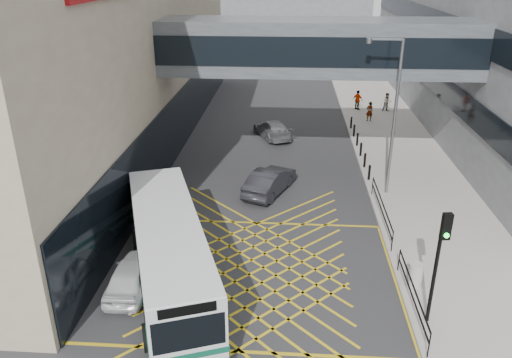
% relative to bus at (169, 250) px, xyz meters
% --- Properties ---
extents(ground, '(120.00, 120.00, 0.00)m').
position_rel_bus_xyz_m(ground, '(3.08, 0.84, -1.59)').
color(ground, '#333335').
extents(building_whsmith, '(24.17, 42.00, 16.00)m').
position_rel_bus_xyz_m(building_whsmith, '(-14.90, 16.84, 6.41)').
color(building_whsmith, tan).
rests_on(building_whsmith, ground).
extents(skybridge, '(20.00, 4.10, 3.00)m').
position_rel_bus_xyz_m(skybridge, '(6.08, 12.84, 5.91)').
color(skybridge, '#4B5055').
rests_on(skybridge, ground).
extents(pavement, '(6.00, 54.00, 0.16)m').
position_rel_bus_xyz_m(pavement, '(12.08, 15.84, -1.51)').
color(pavement, '#ABA69D').
rests_on(pavement, ground).
extents(box_junction, '(12.00, 9.00, 0.01)m').
position_rel_bus_xyz_m(box_junction, '(3.08, 0.84, -1.58)').
color(box_junction, gold).
rests_on(box_junction, ground).
extents(bus, '(5.80, 10.75, 2.96)m').
position_rel_bus_xyz_m(bus, '(0.00, 0.00, 0.00)').
color(bus, silver).
rests_on(bus, ground).
extents(car_white, '(1.76, 4.19, 1.32)m').
position_rel_bus_xyz_m(car_white, '(-1.42, -0.41, -0.92)').
color(car_white, silver).
rests_on(car_white, ground).
extents(car_dark, '(3.34, 4.89, 1.43)m').
position_rel_bus_xyz_m(car_dark, '(3.57, 8.95, -0.87)').
color(car_dark, black).
rests_on(car_dark, ground).
extents(car_silver, '(3.39, 4.65, 1.33)m').
position_rel_bus_xyz_m(car_silver, '(3.32, 18.72, -0.92)').
color(car_silver, gray).
rests_on(car_silver, ground).
extents(traffic_light, '(0.33, 0.52, 4.41)m').
position_rel_bus_xyz_m(traffic_light, '(9.69, -1.91, 1.45)').
color(traffic_light, black).
rests_on(traffic_light, pavement).
extents(street_lamp, '(1.89, 0.30, 8.35)m').
position_rel_bus_xyz_m(street_lamp, '(9.87, 9.10, 3.33)').
color(street_lamp, slate).
rests_on(street_lamp, pavement).
extents(litter_bin, '(0.56, 0.56, 0.96)m').
position_rel_bus_xyz_m(litter_bin, '(9.68, 0.35, -0.94)').
color(litter_bin, '#ADA89E').
rests_on(litter_bin, pavement).
extents(kerb_railings, '(0.05, 12.54, 1.00)m').
position_rel_bus_xyz_m(kerb_railings, '(9.23, 2.62, -0.71)').
color(kerb_railings, black).
rests_on(kerb_railings, pavement).
extents(bollards, '(0.14, 10.14, 0.90)m').
position_rel_bus_xyz_m(bollards, '(9.33, 15.84, -0.98)').
color(bollards, black).
rests_on(bollards, pavement).
extents(pedestrian_a, '(0.70, 0.56, 1.56)m').
position_rel_bus_xyz_m(pedestrian_a, '(10.98, 22.95, -0.65)').
color(pedestrian_a, gray).
rests_on(pedestrian_a, pavement).
extents(pedestrian_b, '(0.79, 0.50, 1.56)m').
position_rel_bus_xyz_m(pedestrian_b, '(12.89, 25.95, -0.64)').
color(pedestrian_b, gray).
rests_on(pedestrian_b, pavement).
extents(pedestrian_c, '(1.06, 1.00, 1.67)m').
position_rel_bus_xyz_m(pedestrian_c, '(10.43, 26.29, -0.59)').
color(pedestrian_c, gray).
rests_on(pedestrian_c, pavement).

